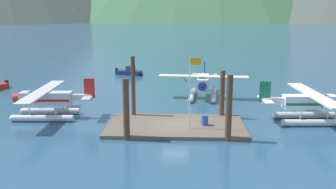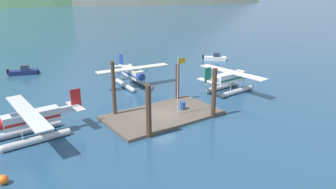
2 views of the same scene
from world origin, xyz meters
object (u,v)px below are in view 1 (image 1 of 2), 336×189
at_px(seaplane_silver_port_fwd, 46,102).
at_px(boat_navy_open_north, 130,72).
at_px(seaplane_cream_bow_right, 203,85).
at_px(seaplane_white_stbd_fwd, 310,106).
at_px(flagpole, 191,84).
at_px(fuel_drum, 205,120).

xyz_separation_m(seaplane_silver_port_fwd, boat_navy_open_north, (4.45, 25.08, -1.09)).
xyz_separation_m(seaplane_silver_port_fwd, seaplane_cream_bow_right, (15.42, 9.11, 0.00)).
distance_m(seaplane_white_stbd_fwd, boat_navy_open_north, 32.59).
bearing_deg(boat_navy_open_north, seaplane_silver_port_fwd, -100.06).
xyz_separation_m(flagpole, seaplane_silver_port_fwd, (-13.69, 3.64, -2.54)).
relative_size(fuel_drum, seaplane_white_stbd_fwd, 0.08).
height_order(flagpole, seaplane_white_stbd_fwd, flagpole).
bearing_deg(seaplane_white_stbd_fwd, fuel_drum, -166.92).
relative_size(flagpole, seaplane_cream_bow_right, 0.59).
height_order(seaplane_white_stbd_fwd, boat_navy_open_north, seaplane_white_stbd_fwd).
bearing_deg(flagpole, fuel_drum, 35.83).
bearing_deg(fuel_drum, flagpole, -144.17).
bearing_deg(seaplane_cream_bow_right, seaplane_white_stbd_fwd, -46.19).
bearing_deg(seaplane_silver_port_fwd, boat_navy_open_north, 79.94).
bearing_deg(boat_navy_open_north, seaplane_cream_bow_right, -55.50).
bearing_deg(seaplane_cream_bow_right, flagpole, -97.74).
distance_m(flagpole, seaplane_white_stbd_fwd, 11.66).
bearing_deg(boat_navy_open_north, seaplane_white_stbd_fwd, -51.71).
xyz_separation_m(flagpole, seaplane_cream_bow_right, (1.73, 12.75, -2.54)).
xyz_separation_m(fuel_drum, seaplane_silver_port_fwd, (-14.94, 2.74, 0.84)).
relative_size(seaplane_silver_port_fwd, seaplane_cream_bow_right, 1.00).
distance_m(seaplane_silver_port_fwd, seaplane_cream_bow_right, 17.91).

